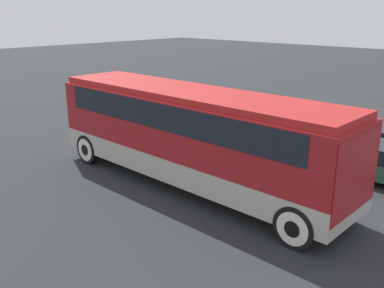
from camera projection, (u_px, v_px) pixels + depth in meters
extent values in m
plane|color=#26282B|center=(192.00, 185.00, 14.74)|extent=(120.00, 120.00, 0.00)
cube|color=#B7B2A8|center=(192.00, 161.00, 14.48)|extent=(11.18, 2.57, 0.78)
cube|color=maroon|center=(192.00, 124.00, 14.09)|extent=(11.18, 2.57, 1.82)
cube|color=black|center=(192.00, 111.00, 13.96)|extent=(9.84, 2.61, 0.82)
cube|color=#B21E1E|center=(192.00, 94.00, 13.79)|extent=(10.95, 2.37, 0.22)
cube|color=maroon|center=(351.00, 172.00, 10.60)|extent=(0.36, 2.47, 2.08)
cylinder|color=black|center=(295.00, 227.00, 10.69)|extent=(1.15, 0.28, 1.15)
cylinder|color=silver|center=(295.00, 227.00, 10.69)|extent=(0.89, 0.30, 0.89)
cylinder|color=black|center=(295.00, 227.00, 10.69)|extent=(0.44, 0.32, 0.44)
cylinder|color=black|center=(337.00, 199.00, 12.32)|extent=(1.15, 0.28, 1.15)
cylinder|color=silver|center=(337.00, 199.00, 12.32)|extent=(0.89, 0.30, 0.89)
cylinder|color=black|center=(337.00, 199.00, 12.32)|extent=(0.44, 0.32, 0.44)
cylinder|color=black|center=(88.00, 149.00, 16.71)|extent=(1.15, 0.28, 1.15)
cylinder|color=silver|center=(88.00, 149.00, 16.71)|extent=(0.89, 0.30, 0.89)
cylinder|color=black|center=(88.00, 149.00, 16.71)|extent=(0.44, 0.32, 0.44)
cylinder|color=black|center=(135.00, 137.00, 18.34)|extent=(1.15, 0.28, 1.15)
cylinder|color=silver|center=(135.00, 137.00, 18.34)|extent=(0.89, 0.30, 0.89)
cylinder|color=black|center=(135.00, 137.00, 18.34)|extent=(0.44, 0.32, 0.44)
cube|color=maroon|center=(380.00, 147.00, 17.18)|extent=(4.67, 1.81, 0.58)
cube|color=black|center=(377.00, 133.00, 17.14)|extent=(2.43, 1.63, 0.50)
cylinder|color=black|center=(326.00, 146.00, 17.92)|extent=(0.63, 0.22, 0.63)
cylinder|color=black|center=(326.00, 146.00, 17.92)|extent=(0.24, 0.26, 0.24)
cylinder|color=black|center=(343.00, 138.00, 19.05)|extent=(0.63, 0.22, 0.63)
cylinder|color=black|center=(343.00, 138.00, 19.05)|extent=(0.24, 0.26, 0.24)
cube|color=#2D5638|center=(383.00, 167.00, 15.01)|extent=(4.57, 1.82, 0.55)
cube|color=black|center=(380.00, 151.00, 14.97)|extent=(2.38, 1.63, 0.52)
cylinder|color=black|center=(323.00, 165.00, 15.71)|extent=(0.62, 0.22, 0.62)
cylinder|color=black|center=(323.00, 165.00, 15.71)|extent=(0.24, 0.26, 0.24)
cylinder|color=black|center=(343.00, 155.00, 16.85)|extent=(0.62, 0.22, 0.62)
cylinder|color=black|center=(343.00, 155.00, 16.85)|extent=(0.24, 0.26, 0.24)
cube|color=navy|center=(286.00, 117.00, 21.96)|extent=(4.12, 1.76, 0.59)
cube|color=black|center=(284.00, 105.00, 21.89)|extent=(2.14, 1.59, 0.59)
cylinder|color=black|center=(306.00, 129.00, 20.42)|extent=(0.66, 0.22, 0.66)
cylinder|color=black|center=(306.00, 129.00, 20.42)|extent=(0.25, 0.26, 0.25)
cylinder|color=black|center=(322.00, 123.00, 21.52)|extent=(0.66, 0.22, 0.66)
cylinder|color=black|center=(322.00, 123.00, 21.52)|extent=(0.25, 0.26, 0.25)
cylinder|color=black|center=(252.00, 118.00, 22.52)|extent=(0.66, 0.22, 0.66)
cylinder|color=black|center=(252.00, 118.00, 22.52)|extent=(0.25, 0.26, 0.25)
cylinder|color=black|center=(269.00, 113.00, 23.62)|extent=(0.66, 0.22, 0.66)
cylinder|color=black|center=(269.00, 113.00, 23.62)|extent=(0.25, 0.26, 0.25)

